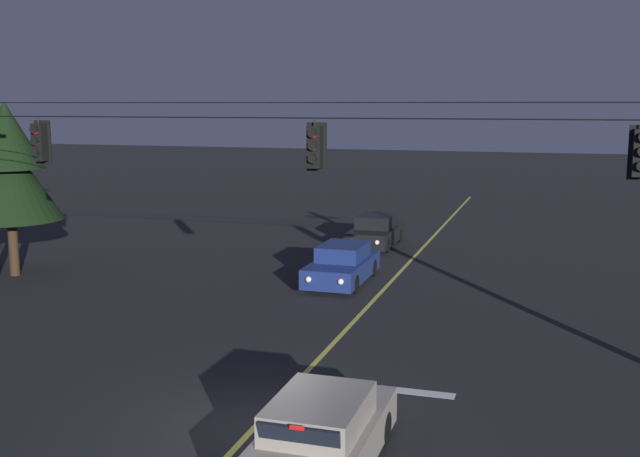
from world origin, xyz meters
name	(u,v)px	position (x,y,z in m)	size (l,w,h in m)	color
ground_plane	(251,431)	(0.00, 0.00, 0.00)	(180.00, 180.00, 0.00)	black
lane_centre_stripe	(367,307)	(0.00, 9.57, 0.00)	(0.14, 60.00, 0.01)	#D1C64C
stop_bar_paint	(379,388)	(1.90, 2.97, 0.00)	(3.40, 0.36, 0.01)	silver
signal_span_assembly	(307,212)	(0.00, 3.57, 3.87)	(21.62, 0.32, 7.42)	#38281C
traffic_light_leftmost	(39,142)	(-7.24, 3.55, 5.37)	(0.48, 0.41, 1.22)	black
traffic_light_left_inner	(315,147)	(0.19, 3.55, 5.37)	(0.48, 0.41, 1.22)	black
car_waiting_near_lane	(321,437)	(1.79, -1.18, 0.65)	(1.80, 4.33, 1.39)	gray
car_oncoming_lead	(342,265)	(-1.65, 12.59, 0.65)	(1.80, 4.42, 1.39)	navy
car_oncoming_trailing	(376,232)	(-2.12, 19.90, 0.65)	(1.80, 4.42, 1.39)	black
tree_verge_near	(8,167)	(-13.65, 10.10, 4.05)	(3.78, 3.78, 6.44)	#332316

